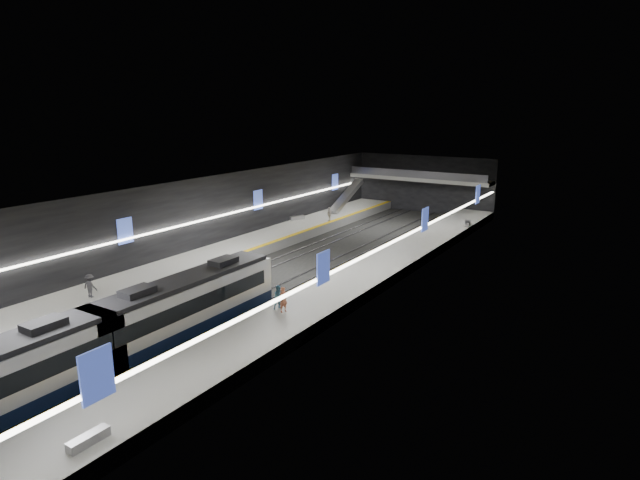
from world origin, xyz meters
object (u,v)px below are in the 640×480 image
Objects in this scene: passenger_left_a at (329,214)px; passenger_right_a at (284,300)px; bench_right_far at (467,224)px; passenger_left_b at (90,286)px; escalator at (347,196)px; passenger_right_b at (279,298)px; bench_right_near at (88,439)px; bench_left_far at (297,218)px; train at (98,339)px.

passenger_right_a is at bearing 26.57° from passenger_left_a.
passenger_left_b reaches higher than bench_right_far.
passenger_right_b is (14.03, -34.39, -1.04)m from escalator.
passenger_right_a is at bearing 97.29° from bench_right_near.
escalator reaches higher than passenger_left_a.
passenger_left_b is at bearing -0.53° from passenger_left_a.
passenger_right_a is (16.62, -25.68, 0.66)m from bench_left_far.
bench_right_far is 1.13× the size of passenger_right_a.
bench_left_far is 1.12× the size of passenger_left_a.
escalator reaches higher than passenger_right_b.
bench_right_far is at bearing 114.89° from passenger_left_a.
bench_left_far is 30.06m from passenger_right_b.
bench_right_near is 1.02× the size of passenger_right_a.
train is at bearing 136.33° from passenger_left_b.
passenger_left_a is (-8.13, 38.31, -0.32)m from train.
passenger_left_a is at bearing -170.17° from bench_right_far.
bench_right_far is (17.00, -0.98, -1.65)m from escalator.
train is 12.13m from passenger_right_a.
train is 15.93× the size of passenger_left_b.
passenger_right_a is at bearing -32.61° from bench_left_far.
passenger_left_a is (1.87, -7.56, -1.03)m from escalator.
passenger_left_b is at bearing -60.35° from bench_left_far.
passenger_right_a reaches higher than passenger_left_b.
bench_left_far is at bearing -170.89° from bench_right_far.
bench_right_far is 33.76m from passenger_right_a.
passenger_right_a is at bearing -169.92° from passenger_left_b.
bench_right_far is (19.00, 7.99, 0.01)m from bench_left_far.
train reaches higher than passenger_left_b.
train is 45.44m from bench_right_far.
bench_right_near is 1.03× the size of passenger_left_b.
bench_right_near is (18.37, -42.07, -0.01)m from bench_left_far.
passenger_left_b is at bearing 131.50° from passenger_right_a.
bench_left_far is at bearing -95.66° from passenger_left_b.
bench_left_far is 31.10m from passenger_left_b.
bench_right_near is 16.49m from passenger_right_a.
passenger_left_b is at bearing 145.68° from bench_right_near.
passenger_left_a is (-12.74, 27.09, -0.02)m from passenger_right_a.
passenger_right_b reaches higher than bench_right_near.
passenger_right_b is at bearing 99.18° from bench_right_near.
escalator reaches higher than train.
bench_right_near is 50.06m from bench_right_far.
passenger_right_b is 0.97× the size of passenger_left_b.
passenger_right_a is (-1.76, 16.39, 0.67)m from bench_right_near.
train reaches higher than passenger_right_a.
train is 8.26m from bench_right_near.
bench_left_far is 4.17m from passenger_left_a.
train is 46.95m from escalator.
bench_left_far reaches higher than bench_right_near.
passenger_right_a is 0.64m from passenger_right_b.
passenger_right_b is at bearing 25.76° from passenger_left_a.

